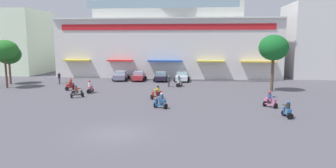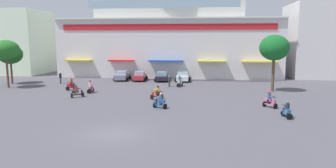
# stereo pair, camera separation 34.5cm
# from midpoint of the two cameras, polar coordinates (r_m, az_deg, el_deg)

# --- Properties ---
(ground_plane) EXTENTS (128.00, 128.00, 0.00)m
(ground_plane) POSITION_cam_midpoint_polar(r_m,az_deg,el_deg) (33.90, -3.49, -2.63)
(ground_plane) COLOR #524F58
(colonial_building) EXTENTS (38.03, 17.75, 18.82)m
(colonial_building) POSITION_cam_midpoint_polar(r_m,az_deg,el_deg) (56.57, 0.66, 10.20)
(colonial_building) COLOR silver
(colonial_building) RESTS_ON ground
(flank_building_left) EXTENTS (13.71, 10.70, 11.88)m
(flank_building_left) POSITION_cam_midpoint_polar(r_m,az_deg,el_deg) (66.47, -27.20, 6.99)
(flank_building_left) COLOR #DFF5CF
(flank_building_left) RESTS_ON ground
(flank_building_right) EXTENTS (11.05, 10.58, 12.51)m
(flank_building_right) POSITION_cam_midpoint_polar(r_m,az_deg,el_deg) (59.43, 26.98, 7.25)
(flank_building_right) COLOR silver
(flank_building_right) RESTS_ON ground
(plaza_tree_0) EXTENTS (3.43, 3.64, 6.40)m
(plaza_tree_0) POSITION_cam_midpoint_polar(r_m,az_deg,el_deg) (45.85, -27.93, 5.67)
(plaza_tree_0) COLOR brown
(plaza_tree_0) RESTS_ON ground
(plaza_tree_1) EXTENTS (3.62, 3.41, 7.04)m
(plaza_tree_1) POSITION_cam_midpoint_polar(r_m,az_deg,el_deg) (39.98, 19.54, 6.37)
(plaza_tree_1) COLOR brown
(plaza_tree_1) RESTS_ON ground
(plaza_tree_2) EXTENTS (3.39, 3.58, 5.72)m
(plaza_tree_2) POSITION_cam_midpoint_polar(r_m,az_deg,el_deg) (49.87, -27.29, 4.95)
(plaza_tree_2) COLOR brown
(plaza_tree_2) RESTS_ON ground
(parked_car_0) EXTENTS (2.67, 4.58, 1.49)m
(parked_car_0) POSITION_cam_midpoint_polar(r_m,az_deg,el_deg) (49.13, -8.41, 1.60)
(parked_car_0) COLOR gray
(parked_car_0) RESTS_ON ground
(parked_car_1) EXTENTS (2.40, 3.95, 1.50)m
(parked_car_1) POSITION_cam_midpoint_polar(r_m,az_deg,el_deg) (48.18, -5.12, 1.52)
(parked_car_1) COLOR #B32C32
(parked_car_1) RESTS_ON ground
(parked_car_2) EXTENTS (2.62, 4.24, 1.49)m
(parked_car_2) POSITION_cam_midpoint_polar(r_m,az_deg,el_deg) (47.56, -0.95, 1.45)
(parked_car_2) COLOR #221C2E
(parked_car_2) RESTS_ON ground
(parked_car_3) EXTENTS (2.44, 3.87, 1.46)m
(parked_car_3) POSITION_cam_midpoint_polar(r_m,az_deg,el_deg) (47.27, 3.00, 1.40)
(parked_car_3) COLOR white
(parked_car_3) RESTS_ON ground
(scooter_rider_0) EXTENTS (1.39, 1.05, 1.52)m
(scooter_rider_0) POSITION_cam_midpoint_polar(r_m,az_deg,el_deg) (28.68, -1.15, -3.33)
(scooter_rider_0) COLOR black
(scooter_rider_0) RESTS_ON ground
(scooter_rider_1) EXTENTS (1.43, 1.17, 1.49)m
(scooter_rider_1) POSITION_cam_midpoint_polar(r_m,az_deg,el_deg) (33.20, -1.78, -1.76)
(scooter_rider_1) COLOR black
(scooter_rider_1) RESTS_ON ground
(scooter_rider_2) EXTENTS (1.30, 1.31, 1.58)m
(scooter_rider_2) POSITION_cam_midpoint_polar(r_m,az_deg,el_deg) (30.59, 18.86, -3.02)
(scooter_rider_2) COLOR black
(scooter_rider_2) RESTS_ON ground
(scooter_rider_3) EXTENTS (0.93, 1.49, 1.49)m
(scooter_rider_3) POSITION_cam_midpoint_polar(r_m,az_deg,el_deg) (41.13, -17.48, -0.19)
(scooter_rider_3) COLOR black
(scooter_rider_3) RESTS_ON ground
(scooter_rider_4) EXTENTS (0.63, 1.44, 1.57)m
(scooter_rider_4) POSITION_cam_midpoint_polar(r_m,az_deg,el_deg) (38.20, -14.08, -0.64)
(scooter_rider_4) COLOR black
(scooter_rider_4) RESTS_ON ground
(scooter_rider_5) EXTENTS (0.68, 1.36, 1.46)m
(scooter_rider_5) POSITION_cam_midpoint_polar(r_m,az_deg,el_deg) (27.11, 21.73, -4.71)
(scooter_rider_5) COLOR black
(scooter_rider_5) RESTS_ON ground
(scooter_rider_6) EXTENTS (0.83, 1.57, 1.57)m
(scooter_rider_6) POSITION_cam_midpoint_polar(r_m,az_deg,el_deg) (41.93, 2.46, 0.37)
(scooter_rider_6) COLOR black
(scooter_rider_6) RESTS_ON ground
(scooter_rider_7) EXTENTS (1.44, 1.24, 1.48)m
(scooter_rider_7) POSITION_cam_midpoint_polar(r_m,az_deg,el_deg) (35.55, -16.42, -1.46)
(scooter_rider_7) COLOR black
(scooter_rider_7) RESTS_ON ground
(pedestrian_0) EXTENTS (0.55, 0.55, 1.56)m
(pedestrian_0) POSITION_cam_midpoint_polar(r_m,az_deg,el_deg) (41.67, 0.47, 0.65)
(pedestrian_0) COLOR #454236
(pedestrian_0) RESTS_ON ground
(pedestrian_1) EXTENTS (0.50, 0.50, 1.72)m
(pedestrian_1) POSITION_cam_midpoint_polar(r_m,az_deg,el_deg) (47.18, -19.33, 1.21)
(pedestrian_1) COLOR #484346
(pedestrian_1) RESTS_ON ground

